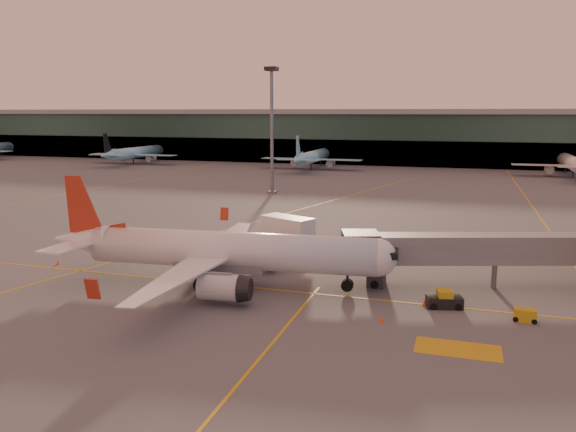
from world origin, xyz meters
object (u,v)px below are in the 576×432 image
(main_airplane, at_px, (219,252))
(gpu_cart, at_px, (525,315))
(pushback_tug, at_px, (444,300))
(catering_truck, at_px, (288,234))

(main_airplane, relative_size, gpu_cart, 18.55)
(main_airplane, distance_m, pushback_tug, 21.33)
(pushback_tug, bearing_deg, catering_truck, 131.81)
(catering_truck, bearing_deg, pushback_tug, -10.68)
(main_airplane, height_order, catering_truck, main_airplane)
(catering_truck, relative_size, pushback_tug, 2.05)
(catering_truck, relative_size, gpu_cart, 3.61)
(main_airplane, relative_size, pushback_tug, 10.50)
(main_airplane, bearing_deg, catering_truck, 69.96)
(catering_truck, distance_m, gpu_cart, 28.08)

